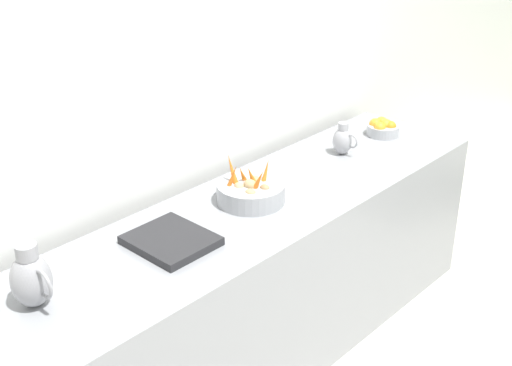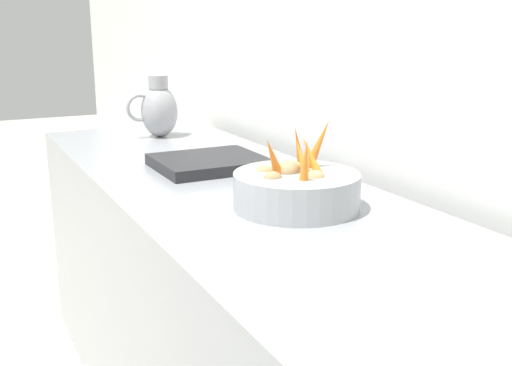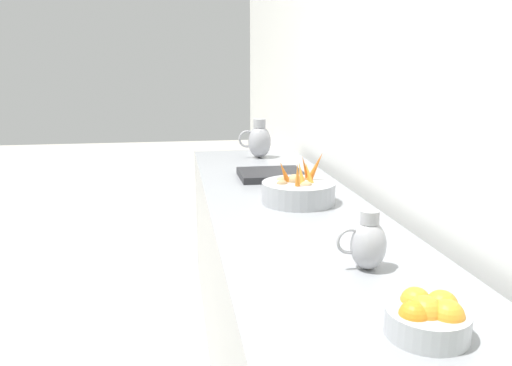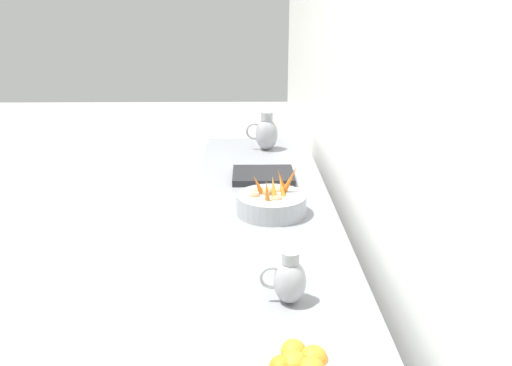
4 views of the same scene
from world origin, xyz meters
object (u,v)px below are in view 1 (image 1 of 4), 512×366
Objects in this scene: metal_pitcher_tall at (31,278)px; metal_pitcher_short at (343,140)px; vegetable_colander at (251,192)px; orange_bowl at (383,128)px.

metal_pitcher_short is at bearing 90.25° from metal_pitcher_tall.
vegetable_colander reaches higher than metal_pitcher_short.
metal_pitcher_tall reaches higher than vegetable_colander.
vegetable_colander is 1.73× the size of orange_bowl.
metal_pitcher_short reaches higher than orange_bowl.
metal_pitcher_tall reaches higher than orange_bowl.
metal_pitcher_tall is at bearing -90.74° from vegetable_colander.
orange_bowl is 0.39m from metal_pitcher_short.
vegetable_colander is 0.76m from metal_pitcher_short.
vegetable_colander is 1.14m from metal_pitcher_tall.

